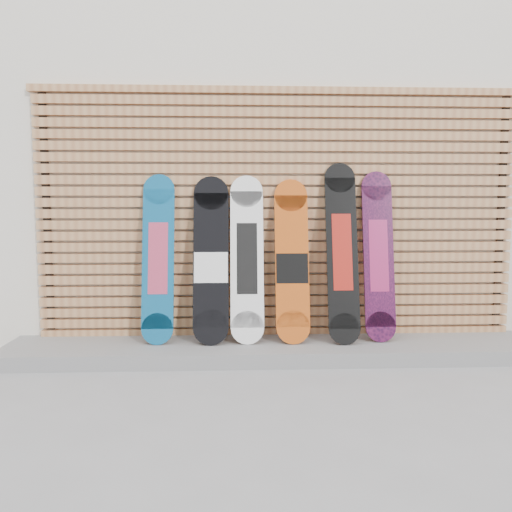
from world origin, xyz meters
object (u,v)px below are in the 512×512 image
at_px(snowboard_3, 292,261).
at_px(snowboard_5, 378,256).
at_px(snowboard_2, 247,258).
at_px(snowboard_0, 158,258).
at_px(snowboard_4, 342,252).
at_px(snowboard_1, 211,260).

distance_m(snowboard_3, snowboard_5, 0.75).
distance_m(snowboard_2, snowboard_5, 1.14).
height_order(snowboard_2, snowboard_3, snowboard_2).
xyz_separation_m(snowboard_0, snowboard_4, (1.56, -0.03, 0.05)).
relative_size(snowboard_1, snowboard_4, 0.92).
relative_size(snowboard_0, snowboard_4, 0.93).
distance_m(snowboard_4, snowboard_5, 0.33).
bearing_deg(snowboard_2, snowboard_1, -177.77).
bearing_deg(snowboard_2, snowboard_0, 179.30).
xyz_separation_m(snowboard_2, snowboard_4, (0.81, -0.02, 0.06)).
bearing_deg(snowboard_2, snowboard_5, 0.67).
bearing_deg(snowboard_1, snowboard_2, 2.23).
relative_size(snowboard_2, snowboard_3, 1.02).
xyz_separation_m(snowboard_0, snowboard_5, (1.89, 0.00, 0.01)).
relative_size(snowboard_3, snowboard_4, 0.91).
bearing_deg(snowboard_5, snowboard_3, -178.48).
relative_size(snowboard_4, snowboard_5, 1.05).
bearing_deg(snowboard_1, snowboard_0, 177.30).
xyz_separation_m(snowboard_0, snowboard_1, (0.45, -0.02, -0.02)).
bearing_deg(snowboard_4, snowboard_2, 178.28).
relative_size(snowboard_2, snowboard_4, 0.93).
xyz_separation_m(snowboard_1, snowboard_2, (0.30, 0.01, 0.01)).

